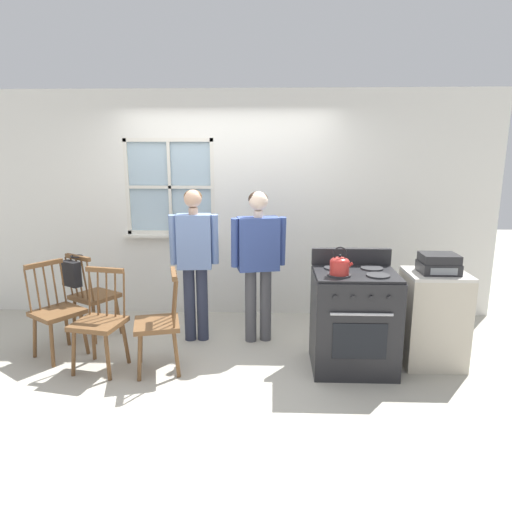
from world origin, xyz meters
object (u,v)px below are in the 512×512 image
chair_center_cluster (100,323)px  handbag (72,273)px  kettle (340,265)px  potted_plant (178,230)px  person_teen_center (258,253)px  stove (354,319)px  stereo (439,264)px  side_counter (433,318)px  chair_near_wall (56,313)px  chair_near_stove (159,324)px  chair_by_window (93,297)px  person_elderly_left (194,253)px

chair_center_cluster → handbag: bearing=141.2°
kettle → potted_plant: 2.31m
person_teen_center → handbag: person_teen_center is taller
chair_center_cluster → handbag: 0.81m
stove → potted_plant: 2.43m
stereo → side_counter: bearing=90.0°
chair_center_cluster → side_counter: (3.11, 0.23, 0.00)m
potted_plant → stereo: size_ratio=0.65×
stove → chair_near_wall: bearing=177.0°
chair_near_stove → kettle: 1.72m
chair_by_window → person_teen_center: size_ratio=0.59×
side_counter → stereo: size_ratio=2.65×
chair_by_window → stove: (2.70, -0.65, 0.03)m
chair_by_window → potted_plant: bearing=-105.1°
chair_near_stove → person_elderly_left: (0.22, 0.72, 0.51)m
chair_near_wall → chair_center_cluster: bearing=-81.7°
chair_near_stove → potted_plant: size_ratio=4.24×
chair_by_window → handbag: 0.40m
person_elderly_left → chair_near_wall: bearing=-167.0°
person_teen_center → side_counter: size_ratio=1.78×
chair_by_window → chair_near_stove: (0.91, -0.78, 0.00)m
chair_near_stove → person_elderly_left: size_ratio=0.58×
chair_near_wall → handbag: bearing=26.1°
chair_near_wall → person_elderly_left: person_elderly_left is taller
side_counter → stereo: (0.00, -0.02, 0.54)m
kettle → stove: bearing=37.9°
chair_near_stove → person_teen_center: person_teen_center is taller
potted_plant → side_counter: (2.67, -1.28, -0.61)m
person_teen_center → stereo: person_teen_center is taller
stove → handbag: (-2.82, 0.45, 0.30)m
chair_near_stove → stove: 1.79m
chair_near_stove → handbag: bearing=-133.5°
chair_by_window → kettle: 2.71m
person_elderly_left → potted_plant: bearing=107.1°
person_teen_center → stereo: 1.74m
person_teen_center → side_counter: 1.81m
kettle → person_teen_center: bearing=135.2°
chair_by_window → side_counter: 3.51m
handbag → chair_center_cluster: bearing=-49.7°
person_elderly_left → handbag: bearing=-179.3°
person_elderly_left → kettle: bearing=-33.1°
potted_plant → chair_near_wall: bearing=-127.8°
person_teen_center → handbag: (-1.92, -0.14, -0.20)m
chair_near_stove → chair_center_cluster: bearing=-105.0°
chair_near_wall → stereo: 3.68m
side_counter → stereo: bearing=-90.0°
chair_near_wall → side_counter: 3.64m
person_elderly_left → chair_center_cluster: bearing=-143.0°
person_elderly_left → person_teen_center: person_elderly_left is taller
chair_near_stove → stove: stove is taller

